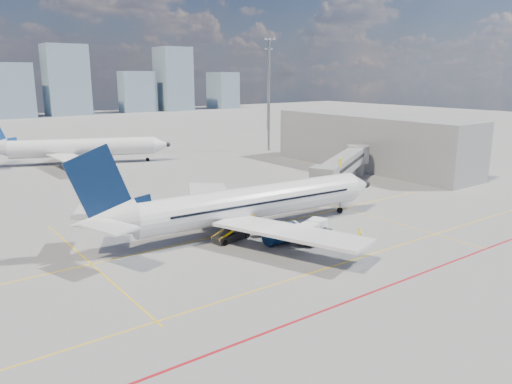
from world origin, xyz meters
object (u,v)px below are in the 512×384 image
cargo_dolly (313,231)px  ramp_worker (360,235)px  baggage_tug (328,235)px  main_aircraft (243,205)px  belt_loader (232,234)px  second_aircraft (75,148)px

cargo_dolly → ramp_worker: cargo_dolly is taller
baggage_tug → cargo_dolly: size_ratio=0.51×
main_aircraft → baggage_tug: (5.20, -8.21, -2.50)m
main_aircraft → belt_loader: main_aircraft is taller
main_aircraft → cargo_dolly: (3.98, -7.26, -1.98)m
main_aircraft → cargo_dolly: main_aircraft is taller
second_aircraft → baggage_tug: second_aircraft is taller
second_aircraft → baggage_tug: (6.64, -64.31, -2.50)m
second_aircraft → ramp_worker: second_aircraft is taller
second_aircraft → belt_loader: bearing=-68.5°
baggage_tug → ramp_worker: bearing=-49.1°
ramp_worker → second_aircraft: bearing=11.0°
belt_loader → second_aircraft: bearing=78.0°
second_aircraft → belt_loader: (-1.18, -57.66, -2.55)m
belt_loader → ramp_worker: 13.64m
belt_loader → ramp_worker: size_ratio=3.83×
main_aircraft → ramp_worker: size_ratio=22.79×
main_aircraft → belt_loader: 3.98m
main_aircraft → ramp_worker: bearing=-49.9°
baggage_tug → cargo_dolly: 1.63m
second_aircraft → ramp_worker: bearing=-59.5°
main_aircraft → cargo_dolly: size_ratio=8.54×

